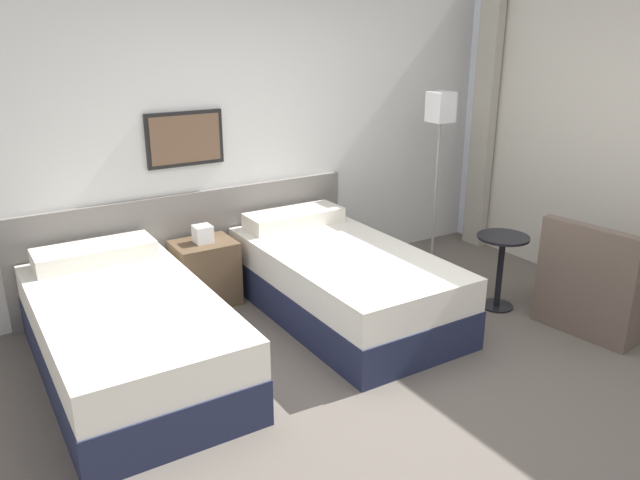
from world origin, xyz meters
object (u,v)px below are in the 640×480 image
(side_table, at_px, (501,259))
(armchair, at_px, (604,290))
(floor_lamp, at_px, (440,126))
(nightstand, at_px, (205,272))
(bed_near_door, at_px, (128,334))
(bed_near_window, at_px, (342,281))

(side_table, bearing_deg, armchair, -52.98)
(floor_lamp, bearing_deg, armchair, -80.18)
(nightstand, height_order, side_table, nightstand)
(bed_near_door, bearing_deg, floor_lamp, 8.30)
(bed_near_window, distance_m, side_table, 1.31)
(side_table, bearing_deg, bed_near_door, 168.60)
(nightstand, distance_m, side_table, 2.42)
(bed_near_window, xyz_separation_m, nightstand, (-0.85, 0.76, -0.00))
(floor_lamp, bearing_deg, side_table, -100.45)
(nightstand, height_order, floor_lamp, floor_lamp)
(bed_near_window, xyz_separation_m, armchair, (1.64, -1.21, -0.01))
(bed_near_door, xyz_separation_m, side_table, (2.87, -0.58, 0.14))
(bed_near_door, height_order, bed_near_window, same)
(armchair, bearing_deg, bed_near_window, 46.21)
(bed_near_window, height_order, armchair, armchair)
(floor_lamp, height_order, side_table, floor_lamp)
(bed_near_door, relative_size, armchair, 2.20)
(side_table, height_order, armchair, armchair)
(bed_near_door, bearing_deg, armchair, -19.87)
(bed_near_door, xyz_separation_m, bed_near_window, (1.70, 0.00, 0.00))
(bed_near_door, distance_m, armchair, 3.55)
(bed_near_window, distance_m, armchair, 2.04)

